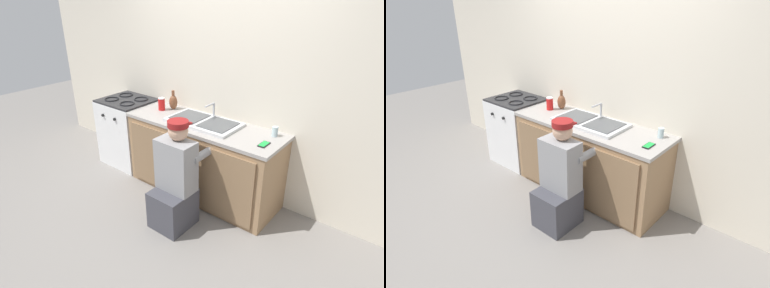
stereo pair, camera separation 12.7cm
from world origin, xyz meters
TOP-DOWN VIEW (x-y plane):
  - ground_plane at (0.00, 0.00)m, footprint 12.00×12.00m
  - back_wall at (0.00, 0.65)m, footprint 6.00×0.10m
  - counter_cabinet at (0.00, 0.29)m, footprint 1.78×0.62m
  - countertop at (0.00, 0.30)m, footprint 1.82×0.62m
  - sink_double_basin at (0.00, 0.30)m, footprint 0.80×0.44m
  - stove_range at (-1.25, 0.30)m, footprint 0.66×0.62m
  - plumber_person at (0.13, -0.33)m, footprint 0.42×0.61m
  - cell_phone at (0.76, 0.22)m, footprint 0.07×0.14m
  - vase_decorative at (-0.57, 0.45)m, footprint 0.10×0.10m
  - water_glass at (0.75, 0.46)m, footprint 0.06×0.06m
  - soda_cup_red at (-0.65, 0.34)m, footprint 0.08×0.08m

SIDE VIEW (x-z plane):
  - ground_plane at x=0.00m, z-range 0.00..0.00m
  - counter_cabinet at x=0.00m, z-range 0.00..0.84m
  - stove_range at x=-1.25m, z-range 0.00..0.90m
  - plumber_person at x=0.13m, z-range -0.09..1.01m
  - countertop at x=0.00m, z-range 0.84..0.87m
  - cell_phone at x=0.76m, z-range 0.87..0.88m
  - sink_double_basin at x=0.00m, z-range 0.80..0.99m
  - water_glass at x=0.75m, z-range 0.87..0.97m
  - soda_cup_red at x=-0.65m, z-range 0.87..1.02m
  - vase_decorative at x=-0.57m, z-range 0.85..1.08m
  - back_wall at x=0.00m, z-range 0.00..2.50m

